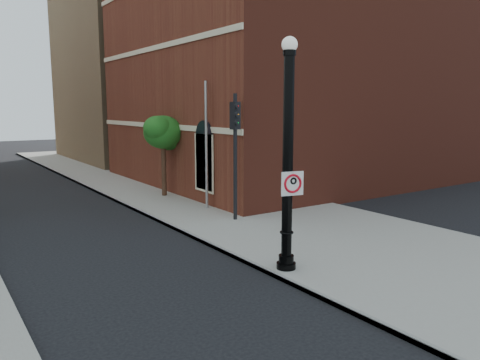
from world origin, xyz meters
TOP-DOWN VIEW (x-y plane):
  - ground at (0.00, 0.00)m, footprint 120.00×120.00m
  - sidewalk_right at (6.00, 10.00)m, footprint 8.00×60.00m
  - curb_edge at (2.05, 10.00)m, footprint 0.10×60.00m
  - brick_wall_building at (16.00, 14.00)m, footprint 22.30×16.30m
  - bg_building_tan_b at (16.00, 30.00)m, footprint 22.00×14.00m
  - lamppost at (2.53, 0.37)m, footprint 0.53×0.53m
  - no_parking_sign at (2.57, 0.21)m, footprint 0.63×0.18m
  - traffic_signal_right at (4.51, 5.84)m, footprint 0.37×0.43m
  - utility_pole at (4.63, 8.26)m, footprint 0.11×0.11m
  - street_tree_c at (4.42, 12.08)m, footprint 2.26×2.04m

SIDE VIEW (x-z plane):
  - ground at x=0.00m, z-range 0.00..0.00m
  - sidewalk_right at x=6.00m, z-range 0.00..0.12m
  - curb_edge at x=2.05m, z-range 0.00..0.14m
  - no_parking_sign at x=2.57m, z-range 2.17..2.81m
  - utility_pole at x=4.63m, z-range 0.00..5.56m
  - lamppost at x=2.53m, z-range -0.24..6.01m
  - street_tree_c at x=4.42m, z-range 1.17..5.24m
  - traffic_signal_right at x=4.51m, z-range 0.87..5.85m
  - brick_wall_building at x=16.00m, z-range 0.01..12.51m
  - bg_building_tan_b at x=16.00m, z-range 0.00..14.00m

